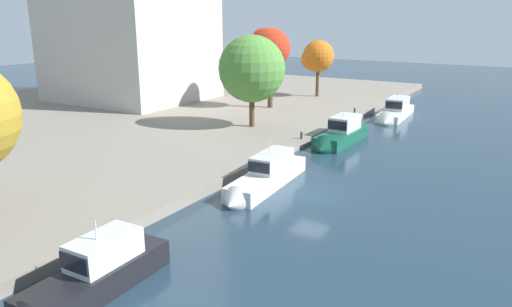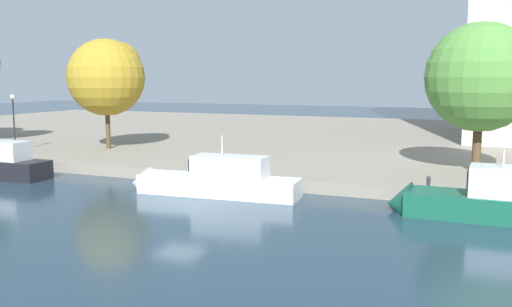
# 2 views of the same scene
# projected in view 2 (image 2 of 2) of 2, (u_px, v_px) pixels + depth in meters

# --- Properties ---
(ground_plane) EXTENTS (220.00, 220.00, 0.00)m
(ground_plane) POSITION_uv_depth(u_px,v_px,m) (179.00, 208.00, 29.84)
(ground_plane) COLOR #1E3342
(dock_promenade) EXTENTS (120.00, 55.00, 0.77)m
(dock_promenade) POSITION_uv_depth(u_px,v_px,m) (338.00, 138.00, 60.67)
(dock_promenade) COLOR gray
(dock_promenade) RESTS_ON ground_plane
(motor_yacht_2) EXTENTS (10.96, 3.00, 4.30)m
(motor_yacht_2) POSITION_uv_depth(u_px,v_px,m) (211.00, 183.00, 33.18)
(motor_yacht_2) COLOR silver
(motor_yacht_2) RESTS_ON ground_plane
(motor_yacht_3) EXTENTS (9.64, 2.71, 4.40)m
(motor_yacht_3) POSITION_uv_depth(u_px,v_px,m) (485.00, 204.00, 27.44)
(motor_yacht_3) COLOR #14513D
(motor_yacht_3) RESTS_ON ground_plane
(mooring_bollard_1) EXTENTS (0.25, 0.25, 0.73)m
(mooring_bollard_1) POSITION_uv_depth(u_px,v_px,m) (428.00, 182.00, 31.13)
(mooring_bollard_1) COLOR #2D2D33
(mooring_bollard_1) RESTS_ON dock_promenade
(lamp_post) EXTENTS (0.39, 0.39, 4.82)m
(lamp_post) POSITION_uv_depth(u_px,v_px,m) (14.00, 117.00, 46.58)
(lamp_post) COLOR black
(lamp_post) RESTS_ON dock_promenade
(tree_0) EXTENTS (6.70, 6.70, 9.60)m
(tree_0) POSITION_uv_depth(u_px,v_px,m) (110.00, 75.00, 48.40)
(tree_0) COLOR #4C3823
(tree_0) RESTS_ON dock_promenade
(tree_2) EXTENTS (7.14, 7.14, 9.83)m
(tree_2) POSITION_uv_depth(u_px,v_px,m) (480.00, 77.00, 35.77)
(tree_2) COLOR #4C3823
(tree_2) RESTS_ON dock_promenade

